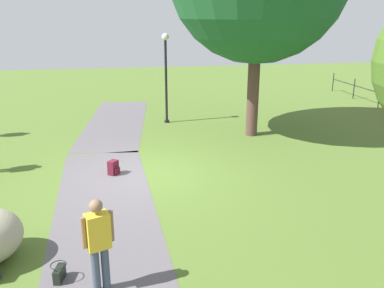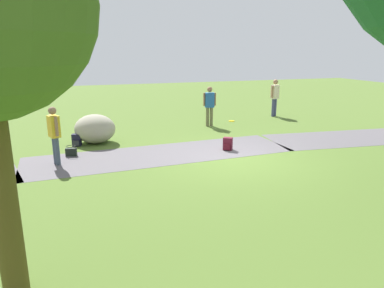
{
  "view_description": "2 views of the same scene",
  "coord_description": "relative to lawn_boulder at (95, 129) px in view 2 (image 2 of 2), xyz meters",
  "views": [
    {
      "loc": [
        10.75,
        -0.61,
        4.29
      ],
      "look_at": [
        0.61,
        1.19,
        1.01
      ],
      "focal_mm": 38.36,
      "sensor_mm": 36.0,
      "label": 1
    },
    {
      "loc": [
        4.4,
        9.09,
        3.09
      ],
      "look_at": [
        1.87,
        1.52,
        0.97
      ],
      "focal_mm": 33.49,
      "sensor_mm": 36.0,
      "label": 2
    }
  ],
  "objects": [
    {
      "name": "spare_backpack_on_lawn",
      "position": [
        -3.9,
        2.25,
        -0.29
      ],
      "size": [
        0.34,
        0.35,
        0.4
      ],
      "color": "maroon",
      "rests_on": "ground"
    },
    {
      "name": "passerby_on_path",
      "position": [
        -8.38,
        -2.45,
        0.52
      ],
      "size": [
        0.49,
        0.36,
        1.73
      ],
      "color": "#464875",
      "rests_on": "ground"
    },
    {
      "name": "backpack_by_boulder",
      "position": [
        0.62,
        0.23,
        -0.29
      ],
      "size": [
        0.32,
        0.31,
        0.4
      ],
      "color": "black",
      "rests_on": "ground"
    },
    {
      "name": "lawn_boulder",
      "position": [
        0.0,
        0.0,
        0.0
      ],
      "size": [
        1.9,
        1.9,
        0.98
      ],
      "color": "#A19B84",
      "rests_on": "ground"
    },
    {
      "name": "footpath_segment_mid",
      "position": [
        -1.81,
        2.06,
        -0.48
      ],
      "size": [
        8.09,
        2.6,
        0.01
      ],
      "color": "#5B565B",
      "rests_on": "ground"
    },
    {
      "name": "man_near_boulder",
      "position": [
        -4.66,
        -1.32,
        0.45
      ],
      "size": [
        0.51,
        0.31,
        1.63
      ],
      "color": "#696644",
      "rests_on": "ground"
    },
    {
      "name": "woman_with_handbag",
      "position": [
        1.18,
        2.09,
        0.44
      ],
      "size": [
        0.35,
        0.49,
        1.61
      ],
      "color": "#3E4C5C",
      "rests_on": "ground"
    },
    {
      "name": "frisbee_on_grass",
      "position": [
        -5.98,
        -1.98,
        -0.48
      ],
      "size": [
        0.26,
        0.26,
        0.02
      ],
      "color": "yellow",
      "rests_on": "ground"
    },
    {
      "name": "handbag_on_grass",
      "position": [
        0.81,
        1.38,
        -0.35
      ],
      "size": [
        0.34,
        0.32,
        0.31
      ],
      "color": "black",
      "rests_on": "ground"
    },
    {
      "name": "ground_plane",
      "position": [
        -3.76,
        3.15,
        -0.49
      ],
      "size": [
        48.0,
        48.0,
        0.0
      ],
      "primitive_type": "plane",
      "color": "#506B2A"
    },
    {
      "name": "footpath_segment_near",
      "position": [
        -9.78,
        2.32,
        -0.48
      ],
      "size": [
        8.2,
        3.11,
        0.01
      ],
      "color": "#5B565B",
      "rests_on": "ground"
    }
  ]
}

